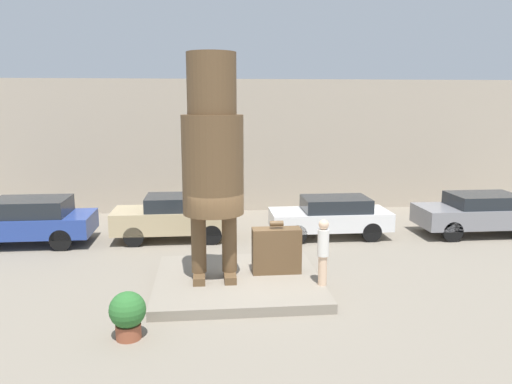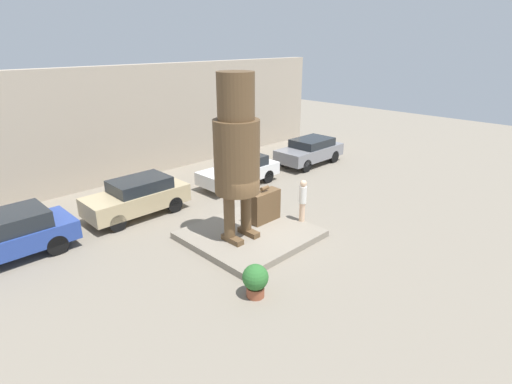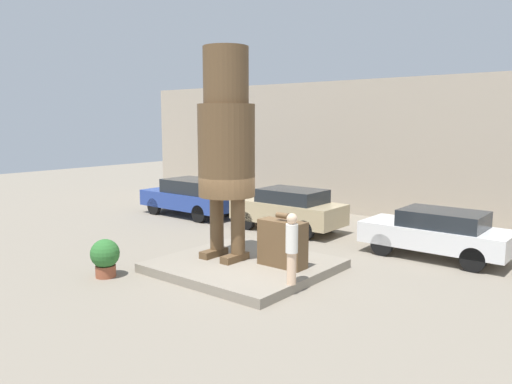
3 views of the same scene
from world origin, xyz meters
TOP-DOWN VIEW (x-y plane):
  - ground_plane at (0.00, 0.00)m, footprint 60.00×60.00m
  - pedestal at (0.00, 0.00)m, footprint 4.27×4.00m
  - building_backdrop at (0.00, 9.43)m, footprint 28.00×0.60m
  - statue_figure at (-0.61, -0.02)m, footprint 1.54×1.54m
  - giant_suitcase at (1.05, 0.29)m, footprint 1.29×0.50m
  - tourist at (2.07, -0.75)m, footprint 0.28×0.28m
  - parked_car_blue at (-6.80, 4.56)m, footprint 4.43×1.90m
  - parked_car_tan at (-1.88, 4.69)m, footprint 4.15×1.73m
  - parked_car_white at (3.60, 4.47)m, footprint 4.18×1.70m
  - parked_car_grey at (8.97, 4.27)m, footprint 4.25×1.85m
  - planter_pot at (-2.40, -2.71)m, footprint 0.75×0.75m

SIDE VIEW (x-z plane):
  - ground_plane at x=0.00m, z-range 0.00..0.00m
  - pedestal at x=0.00m, z-range 0.00..0.24m
  - planter_pot at x=-2.40m, z-range 0.05..1.04m
  - parked_car_white at x=3.60m, z-range 0.06..1.49m
  - parked_car_grey at x=8.97m, z-range 0.07..1.56m
  - parked_car_tan at x=-1.88m, z-range 0.06..1.61m
  - parked_car_blue at x=-6.80m, z-range 0.06..1.62m
  - giant_suitcase at x=1.05m, z-range 0.14..1.56m
  - tourist at x=2.07m, z-range 0.32..2.00m
  - building_backdrop at x=0.00m, z-range 0.00..5.69m
  - statue_figure at x=-0.61m, z-range 0.72..6.41m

